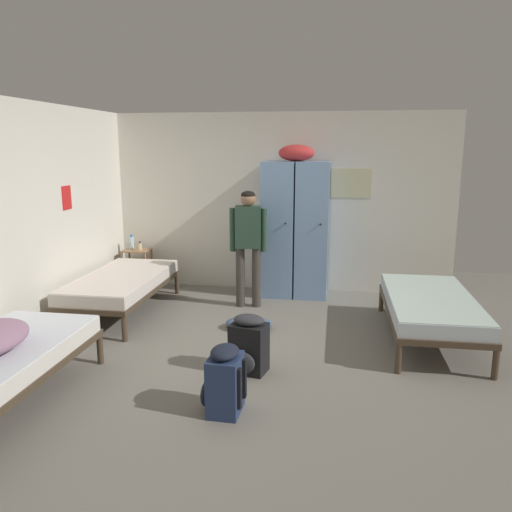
{
  "coord_description": "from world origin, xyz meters",
  "views": [
    {
      "loc": [
        0.78,
        -4.75,
        2.03
      ],
      "look_at": [
        0.0,
        0.24,
        0.95
      ],
      "focal_mm": 35.67,
      "sensor_mm": 36.0,
      "label": 1
    }
  ],
  "objects_px": {
    "bed_left_rear": "(121,283)",
    "backpack_black": "(249,345)",
    "backpack_navy": "(224,381)",
    "lotion_bottle": "(140,246)",
    "clothes_pile_denim": "(249,323)",
    "person_traveler": "(248,238)",
    "shelf_unit": "(137,265)",
    "locker_bank": "(295,227)",
    "water_bottle": "(132,243)",
    "bed_right": "(430,305)"
  },
  "relations": [
    {
      "from": "bed_left_rear",
      "to": "backpack_black",
      "type": "height_order",
      "value": "backpack_black"
    },
    {
      "from": "backpack_navy",
      "to": "lotion_bottle",
      "type": "bearing_deg",
      "value": 120.72
    },
    {
      "from": "backpack_navy",
      "to": "clothes_pile_denim",
      "type": "relative_size",
      "value": 1.03
    },
    {
      "from": "person_traveler",
      "to": "backpack_black",
      "type": "relative_size",
      "value": 2.73
    },
    {
      "from": "shelf_unit",
      "to": "backpack_navy",
      "type": "bearing_deg",
      "value": -58.7
    },
    {
      "from": "lotion_bottle",
      "to": "locker_bank",
      "type": "bearing_deg",
      "value": 0.27
    },
    {
      "from": "person_traveler",
      "to": "clothes_pile_denim",
      "type": "distance_m",
      "value": 1.2
    },
    {
      "from": "person_traveler",
      "to": "clothes_pile_denim",
      "type": "bearing_deg",
      "value": -80.02
    },
    {
      "from": "lotion_bottle",
      "to": "clothes_pile_denim",
      "type": "bearing_deg",
      "value": -38.03
    },
    {
      "from": "water_bottle",
      "to": "clothes_pile_denim",
      "type": "bearing_deg",
      "value": -36.99
    },
    {
      "from": "backpack_navy",
      "to": "clothes_pile_denim",
      "type": "height_order",
      "value": "backpack_navy"
    },
    {
      "from": "bed_right",
      "to": "clothes_pile_denim",
      "type": "bearing_deg",
      "value": 179.38
    },
    {
      "from": "locker_bank",
      "to": "bed_left_rear",
      "type": "height_order",
      "value": "locker_bank"
    },
    {
      "from": "bed_right",
      "to": "person_traveler",
      "type": "relative_size",
      "value": 1.26
    },
    {
      "from": "backpack_navy",
      "to": "bed_right",
      "type": "bearing_deg",
      "value": 45.02
    },
    {
      "from": "bed_left_rear",
      "to": "clothes_pile_denim",
      "type": "distance_m",
      "value": 1.73
    },
    {
      "from": "locker_bank",
      "to": "bed_right",
      "type": "bearing_deg",
      "value": -43.25
    },
    {
      "from": "bed_left_rear",
      "to": "person_traveler",
      "type": "bearing_deg",
      "value": 18.24
    },
    {
      "from": "lotion_bottle",
      "to": "clothes_pile_denim",
      "type": "height_order",
      "value": "lotion_bottle"
    },
    {
      "from": "water_bottle",
      "to": "clothes_pile_denim",
      "type": "relative_size",
      "value": 0.4
    },
    {
      "from": "bed_left_rear",
      "to": "clothes_pile_denim",
      "type": "xyz_separation_m",
      "value": [
        1.67,
        -0.33,
        -0.32
      ]
    },
    {
      "from": "person_traveler",
      "to": "lotion_bottle",
      "type": "bearing_deg",
      "value": 160.27
    },
    {
      "from": "water_bottle",
      "to": "lotion_bottle",
      "type": "distance_m",
      "value": 0.17
    },
    {
      "from": "water_bottle",
      "to": "clothes_pile_denim",
      "type": "distance_m",
      "value": 2.57
    },
    {
      "from": "backpack_navy",
      "to": "clothes_pile_denim",
      "type": "xyz_separation_m",
      "value": [
        -0.12,
        1.87,
        -0.2
      ]
    },
    {
      "from": "water_bottle",
      "to": "bed_right",
      "type": "bearing_deg",
      "value": -21.04
    },
    {
      "from": "bed_right",
      "to": "water_bottle",
      "type": "height_order",
      "value": "water_bottle"
    },
    {
      "from": "shelf_unit",
      "to": "backpack_navy",
      "type": "relative_size",
      "value": 1.04
    },
    {
      "from": "shelf_unit",
      "to": "backpack_navy",
      "type": "height_order",
      "value": "shelf_unit"
    },
    {
      "from": "bed_left_rear",
      "to": "water_bottle",
      "type": "distance_m",
      "value": 1.25
    },
    {
      "from": "person_traveler",
      "to": "backpack_navy",
      "type": "height_order",
      "value": "person_traveler"
    },
    {
      "from": "water_bottle",
      "to": "backpack_navy",
      "type": "bearing_deg",
      "value": -57.86
    },
    {
      "from": "bed_right",
      "to": "backpack_black",
      "type": "bearing_deg",
      "value": -148.2
    },
    {
      "from": "bed_right",
      "to": "lotion_bottle",
      "type": "height_order",
      "value": "lotion_bottle"
    },
    {
      "from": "water_bottle",
      "to": "backpack_black",
      "type": "distance_m",
      "value": 3.44
    },
    {
      "from": "bed_left_rear",
      "to": "water_bottle",
      "type": "bearing_deg",
      "value": 105.75
    },
    {
      "from": "bed_right",
      "to": "water_bottle",
      "type": "relative_size",
      "value": 8.8
    },
    {
      "from": "person_traveler",
      "to": "backpack_black",
      "type": "height_order",
      "value": "person_traveler"
    },
    {
      "from": "locker_bank",
      "to": "backpack_black",
      "type": "distance_m",
      "value": 2.68
    },
    {
      "from": "bed_left_rear",
      "to": "bed_right",
      "type": "bearing_deg",
      "value": -5.58
    },
    {
      "from": "clothes_pile_denim",
      "to": "backpack_black",
      "type": "bearing_deg",
      "value": -80.44
    },
    {
      "from": "shelf_unit",
      "to": "backpack_black",
      "type": "xyz_separation_m",
      "value": [
        2.11,
        -2.61,
        -0.09
      ]
    },
    {
      "from": "person_traveler",
      "to": "lotion_bottle",
      "type": "xyz_separation_m",
      "value": [
        -1.7,
        0.61,
        -0.28
      ]
    },
    {
      "from": "person_traveler",
      "to": "clothes_pile_denim",
      "type": "relative_size",
      "value": 2.81
    },
    {
      "from": "person_traveler",
      "to": "water_bottle",
      "type": "xyz_separation_m",
      "value": [
        -1.85,
        0.67,
        -0.24
      ]
    },
    {
      "from": "bed_left_rear",
      "to": "shelf_unit",
      "type": "bearing_deg",
      "value": 102.26
    },
    {
      "from": "bed_right",
      "to": "backpack_black",
      "type": "distance_m",
      "value": 2.1
    },
    {
      "from": "shelf_unit",
      "to": "lotion_bottle",
      "type": "relative_size",
      "value": 4.35
    },
    {
      "from": "locker_bank",
      "to": "clothes_pile_denim",
      "type": "distance_m",
      "value": 1.76
    },
    {
      "from": "locker_bank",
      "to": "clothes_pile_denim",
      "type": "bearing_deg",
      "value": -105.41
    }
  ]
}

